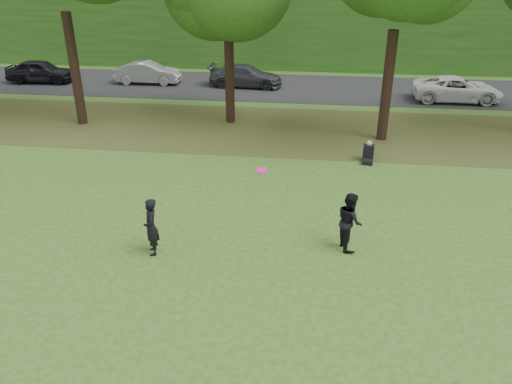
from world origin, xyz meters
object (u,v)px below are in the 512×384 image
Objects in this scene: player_right at (350,221)px; frisbee at (262,170)px; seated_person at (368,154)px; player_left at (151,227)px.

frisbee is at bearing 79.89° from player_right.
player_right is at bearing 4.95° from frisbee.
seated_person is (1.04, 6.51, -0.52)m from player_right.
player_right is (5.28, 0.96, 0.02)m from player_left.
player_right is 6.62m from seated_person.
player_left is 3.33m from frisbee.
seated_person is (3.43, 6.72, -1.98)m from frisbee.
player_left is 0.97× the size of player_right.
player_left is 5.37m from player_right.
seated_person is at bearing 62.93° from frisbee.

